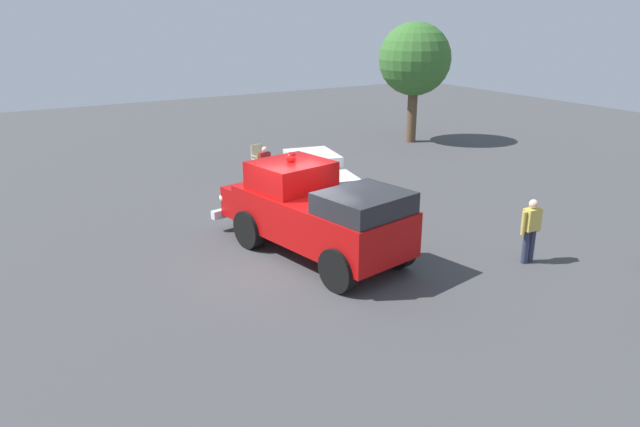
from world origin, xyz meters
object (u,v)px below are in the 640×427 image
object	(u,v)px
oak_tree_left	(415,60)
lawn_chair_by_car	(258,155)
classic_hot_rod	(316,176)
lawn_chair_spare	(266,195)
spectator_seated	(266,163)
lawn_chair_near_truck	(265,165)
spectator_standing	(531,227)
vintage_fire_truck	(314,211)

from	to	relation	value
oak_tree_left	lawn_chair_by_car	bearing A→B (deg)	-172.93
classic_hot_rod	lawn_chair_spare	distance (m)	2.30
spectator_seated	oak_tree_left	bearing A→B (deg)	16.35
lawn_chair_spare	spectator_seated	xyz separation A→B (m)	(1.62, 3.37, 0.11)
lawn_chair_near_truck	lawn_chair_by_car	distance (m)	1.54
lawn_chair_spare	oak_tree_left	xyz separation A→B (m)	(10.81, 6.06, 3.32)
lawn_chair_near_truck	spectator_standing	bearing A→B (deg)	-77.49
vintage_fire_truck	lawn_chair_by_car	distance (m)	9.04
vintage_fire_truck	lawn_chair_by_car	xyz separation A→B (m)	(2.48, 8.67, -0.61)
spectator_standing	oak_tree_left	bearing A→B (deg)	62.23
oak_tree_left	spectator_standing	bearing A→B (deg)	-117.77
classic_hot_rod	spectator_seated	xyz separation A→B (m)	(-0.58, 2.70, -0.05)
lawn_chair_near_truck	oak_tree_left	bearing A→B (deg)	15.63
classic_hot_rod	lawn_chair_near_truck	bearing A→B (deg)	101.07
lawn_chair_near_truck	lawn_chair_by_car	world-z (taller)	same
lawn_chair_near_truck	lawn_chair_by_car	size ratio (longest dim) A/B	1.00
lawn_chair_by_car	spectator_standing	world-z (taller)	spectator_standing
spectator_seated	classic_hot_rod	bearing A→B (deg)	-77.98
lawn_chair_spare	spectator_standing	size ratio (longest dim) A/B	0.61
classic_hot_rod	lawn_chair_near_truck	world-z (taller)	classic_hot_rod
lawn_chair_by_car	vintage_fire_truck	bearing A→B (deg)	-105.99
classic_hot_rod	lawn_chair_by_car	world-z (taller)	classic_hot_rod
spectator_seated	spectator_standing	bearing A→B (deg)	-77.22
vintage_fire_truck	lawn_chair_spare	world-z (taller)	vintage_fire_truck
classic_hot_rod	vintage_fire_truck	bearing A→B (deg)	-121.05
spectator_seated	spectator_standing	size ratio (longest dim) A/B	0.77
lawn_chair_near_truck	oak_tree_left	world-z (taller)	oak_tree_left
spectator_standing	lawn_chair_near_truck	bearing A→B (deg)	102.51
classic_hot_rod	spectator_standing	world-z (taller)	spectator_standing
lawn_chair_by_car	lawn_chair_spare	size ratio (longest dim) A/B	1.00
lawn_chair_by_car	oak_tree_left	world-z (taller)	oak_tree_left
lawn_chair_by_car	spectator_seated	world-z (taller)	spectator_seated
classic_hot_rod	lawn_chair_by_car	bearing A→B (deg)	91.85
lawn_chair_near_truck	lawn_chair_spare	world-z (taller)	same
classic_hot_rod	oak_tree_left	distance (m)	10.64
lawn_chair_near_truck	lawn_chair_spare	xyz separation A→B (m)	(-1.64, -3.50, 0.00)
classic_hot_rod	oak_tree_left	xyz separation A→B (m)	(8.61, 5.40, 3.16)
lawn_chair_by_car	lawn_chair_spare	distance (m)	5.39
classic_hot_rod	oak_tree_left	bearing A→B (deg)	32.08
lawn_chair_spare	lawn_chair_near_truck	bearing A→B (deg)	64.82
classic_hot_rod	lawn_chair_near_truck	size ratio (longest dim) A/B	4.55
vintage_fire_truck	spectator_standing	bearing A→B (deg)	-36.50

